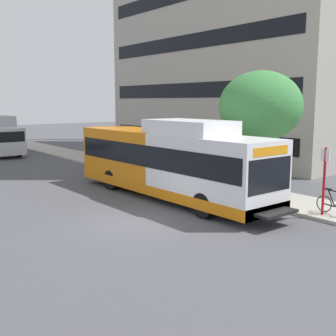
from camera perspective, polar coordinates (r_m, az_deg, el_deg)
name	(u,v)px	position (r m, az deg, el deg)	size (l,w,h in m)	color
ground_plane	(48,189)	(22.51, -15.88, -2.74)	(120.00, 120.00, 0.00)	#4C4C51
sidewalk_curb	(178,178)	(24.40, 1.33, -1.33)	(3.00, 56.00, 0.14)	#A8A399
transit_bus	(169,162)	(19.38, 0.16, 0.87)	(2.58, 12.25, 3.65)	white
bus_stop_sign_pole	(324,176)	(17.04, 20.34, -1.01)	(0.10, 0.36, 2.60)	red
street_tree_near_stop	(260,106)	(20.66, 12.37, 8.11)	(3.93, 3.93, 5.74)	#4C3823
lattice_comm_tower	(120,56)	(49.85, -6.44, 14.74)	(1.10, 1.10, 28.53)	#B7B7BC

